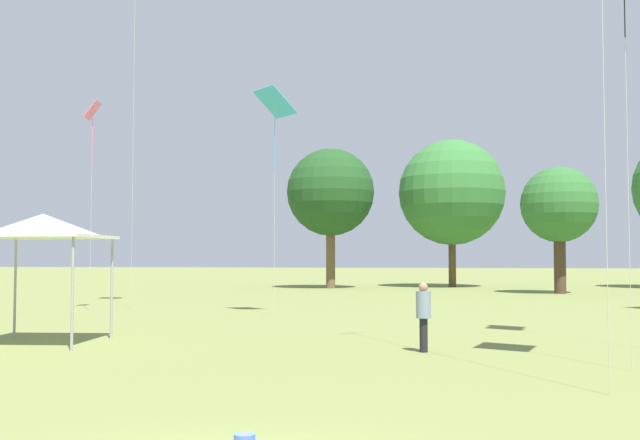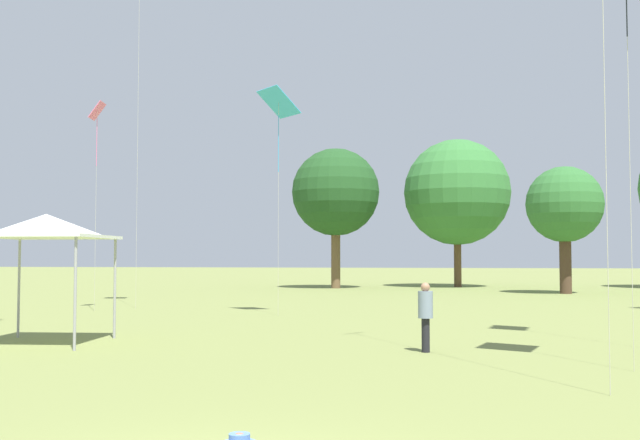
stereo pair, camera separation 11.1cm
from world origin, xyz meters
name	(u,v)px [view 2 (the right image)]	position (x,y,z in m)	size (l,w,h in m)	color
person_standing_1	(425,311)	(1.63, 11.03, 0.96)	(0.43, 0.43, 1.61)	black
canopy_tent	(46,227)	(-8.00, 11.10, 2.98)	(3.28, 3.28, 3.31)	white
kite_4	(279,105)	(-4.25, 21.21, 8.03)	(1.83, 1.82, 8.63)	#339EDB
kite_7	(97,118)	(-12.19, 22.12, 7.96)	(0.66, 0.94, 8.63)	pink
distant_tree_0	(457,192)	(2.70, 49.67, 7.01)	(7.86, 7.86, 10.95)	brown
distant_tree_1	(336,193)	(-5.86, 46.06, 6.81)	(6.25, 6.25, 9.98)	brown
distant_tree_2	(565,205)	(9.04, 40.56, 5.35)	(4.62, 4.62, 7.72)	#473323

